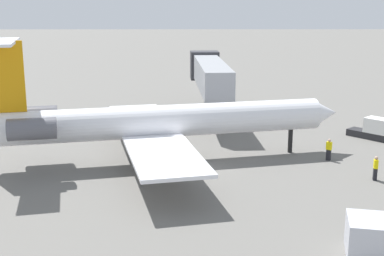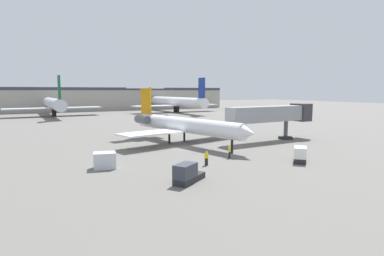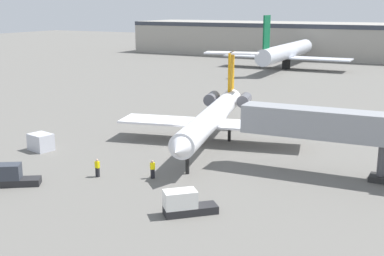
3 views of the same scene
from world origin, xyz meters
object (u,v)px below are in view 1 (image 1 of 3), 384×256
Objects in this scene: cargo_container_uld at (367,237)px; regional_jet at (149,121)px; ground_crew_loader at (329,149)px; jet_bridge at (210,74)px; ground_crew_marshaller at (376,168)px; baggage_tug_lead at (375,130)px.

regional_jet is at bearing 37.34° from cargo_container_uld.
ground_crew_loader is at bearing -8.09° from cargo_container_uld.
regional_jet reaches higher than cargo_container_uld.
jet_bridge is 23.00m from ground_crew_marshaller.
regional_jet is at bearing 91.41° from ground_crew_loader.
baggage_tug_lead is 1.41× the size of cargo_container_uld.
baggage_tug_lead is at bearing -42.20° from ground_crew_loader.
baggage_tug_lead is at bearing -122.45° from jet_bridge.
jet_bridge is 10.54× the size of ground_crew_marshaller.
jet_bridge reaches higher than cargo_container_uld.
ground_crew_loader is at bearing 23.00° from ground_crew_marshaller.
jet_bridge is 10.54× the size of ground_crew_loader.
ground_crew_marshaller is 1.00× the size of ground_crew_loader.
regional_jet is 16.38m from ground_crew_marshaller.
baggage_tug_lead is (6.73, -19.46, -2.37)m from regional_jet.
regional_jet is at bearing 109.07° from baggage_tug_lead.
ground_crew_loader is 15.54m from cargo_container_uld.
regional_jet is 19.07m from cargo_container_uld.
baggage_tug_lead is at bearing -19.15° from ground_crew_marshaller.
cargo_container_uld is at bearing -142.66° from regional_jet.
jet_bridge is 31.74m from cargo_container_uld.
jet_bridge is 17.38m from baggage_tug_lead.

